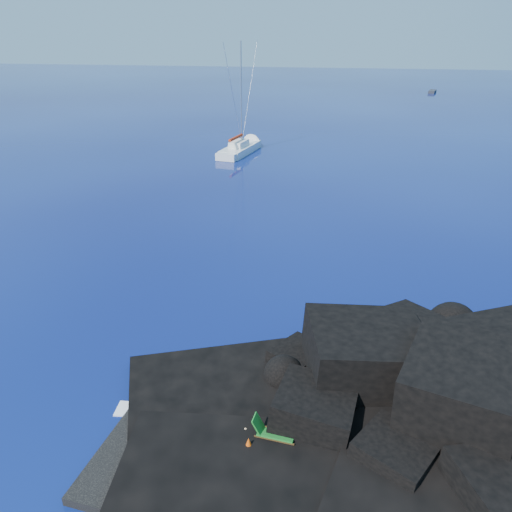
{
  "coord_description": "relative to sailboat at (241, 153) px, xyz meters",
  "views": [
    {
      "loc": [
        8.44,
        -12.47,
        14.7
      ],
      "look_at": [
        3.61,
        14.7,
        2.0
      ],
      "focal_mm": 35.0,
      "sensor_mm": 36.0,
      "label": 1
    }
  ],
  "objects": [
    {
      "name": "marker_cone",
      "position": [
        10.42,
        -48.78,
        0.65
      ],
      "size": [
        0.5,
        0.5,
        0.6
      ],
      "primitive_type": "cone",
      "rotation": [
        0.0,
        0.0,
        0.31
      ],
      "color": "#ED520C",
      "rests_on": "beach"
    },
    {
      "name": "deck_chair",
      "position": [
        11.36,
        -48.16,
        0.9
      ],
      "size": [
        1.66,
        0.87,
        1.1
      ],
      "primitive_type": null,
      "rotation": [
        0.0,
        0.0,
        -0.11
      ],
      "color": "#186D22",
      "rests_on": "beach"
    },
    {
      "name": "sailboat",
      "position": [
        0.0,
        0.0,
        0.0
      ],
      "size": [
        4.95,
        12.99,
        13.33
      ],
      "primitive_type": null,
      "rotation": [
        0.0,
        0.0,
        -0.18
      ],
      "color": "white",
      "rests_on": "ground"
    },
    {
      "name": "beach",
      "position": [
        9.17,
        -49.38,
        0.0
      ],
      "size": [
        9.08,
        6.86,
        0.7
      ],
      "primitive_type": "cube",
      "rotation": [
        0.0,
        0.0,
        -0.1
      ],
      "color": "black",
      "rests_on": "ground"
    },
    {
      "name": "towel",
      "position": [
        9.68,
        -48.13,
        0.37
      ],
      "size": [
        1.83,
        1.22,
        0.04
      ],
      "primitive_type": "cube",
      "rotation": [
        0.0,
        0.0,
        0.28
      ],
      "color": "silver",
      "rests_on": "beach"
    },
    {
      "name": "sunbather",
      "position": [
        9.68,
        -48.13,
        0.52
      ],
      "size": [
        1.66,
        0.89,
        0.26
      ],
      "primitive_type": null,
      "rotation": [
        0.0,
        0.0,
        0.28
      ],
      "color": "#E8B27A",
      "rests_on": "towel"
    },
    {
      "name": "headland",
      "position": [
        17.67,
        -46.88,
        0.0
      ],
      "size": [
        24.0,
        24.0,
        3.6
      ],
      "primitive_type": null,
      "color": "black",
      "rests_on": "ground"
    },
    {
      "name": "ground",
      "position": [
        4.67,
        -49.88,
        0.0
      ],
      "size": [
        400.0,
        400.0,
        0.0
      ],
      "primitive_type": "plane",
      "color": "#04043B",
      "rests_on": "ground"
    },
    {
      "name": "distant_boat_a",
      "position": [
        33.36,
        71.28,
        0.0
      ],
      "size": [
        2.54,
        4.79,
        0.61
      ],
      "primitive_type": "cube",
      "rotation": [
        0.0,
        0.0,
        -0.26
      ],
      "color": "#27282D",
      "rests_on": "ground"
    },
    {
      "name": "surf_foam",
      "position": [
        9.67,
        -44.88,
        0.0
      ],
      "size": [
        10.0,
        8.0,
        0.06
      ],
      "primitive_type": null,
      "color": "white",
      "rests_on": "ground"
    }
  ]
}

